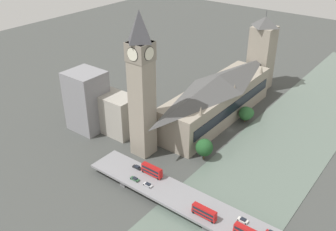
{
  "coord_description": "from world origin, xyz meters",
  "views": [
    {
      "loc": [
        -86.5,
        173.44,
        114.85
      ],
      "look_at": [
        19.47,
        35.8,
        19.15
      ],
      "focal_mm": 40.0,
      "sensor_mm": 36.0,
      "label": 1
    }
  ],
  "objects_px": {
    "clock_tower": "(141,83)",
    "double_decker_bus_rear": "(152,170)",
    "victoria_tower": "(262,53)",
    "car_southbound_extra": "(135,179)",
    "road_bridge": "(214,215)",
    "car_southbound_tail": "(137,167)",
    "double_decker_bus_lead": "(204,212)",
    "car_southbound_mid": "(243,220)",
    "parliament_hall": "(217,97)",
    "car_northbound_lead": "(148,185)"
  },
  "relations": [
    {
      "from": "parliament_hall",
      "to": "double_decker_bus_lead",
      "type": "height_order",
      "value": "parliament_hall"
    },
    {
      "from": "car_southbound_mid",
      "to": "car_southbound_tail",
      "type": "xyz_separation_m",
      "value": [
        57.56,
        -0.46,
        -0.07
      ]
    },
    {
      "from": "clock_tower",
      "to": "car_southbound_tail",
      "type": "xyz_separation_m",
      "value": [
        -10.86,
        17.57,
        -35.81
      ]
    },
    {
      "from": "victoria_tower",
      "to": "car_southbound_extra",
      "type": "xyz_separation_m",
      "value": [
        -5.05,
        140.42,
        -20.89
      ]
    },
    {
      "from": "clock_tower",
      "to": "double_decker_bus_rear",
      "type": "height_order",
      "value": "clock_tower"
    },
    {
      "from": "road_bridge",
      "to": "car_southbound_mid",
      "type": "relative_size",
      "value": 30.3
    },
    {
      "from": "double_decker_bus_lead",
      "to": "victoria_tower",
      "type": "bearing_deg",
      "value": -72.82
    },
    {
      "from": "double_decker_bus_rear",
      "to": "car_northbound_lead",
      "type": "distance_m",
      "value": 8.48
    },
    {
      "from": "clock_tower",
      "to": "double_decker_bus_rear",
      "type": "relative_size",
      "value": 6.85
    },
    {
      "from": "victoria_tower",
      "to": "double_decker_bus_rear",
      "type": "bearing_deg",
      "value": 93.86
    },
    {
      "from": "car_southbound_mid",
      "to": "car_southbound_extra",
      "type": "relative_size",
      "value": 0.95
    },
    {
      "from": "car_southbound_extra",
      "to": "car_northbound_lead",
      "type": "bearing_deg",
      "value": -176.33
    },
    {
      "from": "parliament_hall",
      "to": "road_bridge",
      "type": "relative_size",
      "value": 0.72
    },
    {
      "from": "clock_tower",
      "to": "victoria_tower",
      "type": "xyz_separation_m",
      "value": [
        -11.03,
        -115.45,
        -14.93
      ]
    },
    {
      "from": "victoria_tower",
      "to": "double_decker_bus_rear",
      "type": "distance_m",
      "value": 134.22
    },
    {
      "from": "road_bridge",
      "to": "car_southbound_mid",
      "type": "xyz_separation_m",
      "value": [
        -11.26,
        -3.3,
        1.63
      ]
    },
    {
      "from": "car_southbound_tail",
      "to": "victoria_tower",
      "type": "bearing_deg",
      "value": -90.07
    },
    {
      "from": "double_decker_bus_lead",
      "to": "car_southbound_extra",
      "type": "height_order",
      "value": "double_decker_bus_lead"
    },
    {
      "from": "double_decker_bus_lead",
      "to": "car_northbound_lead",
      "type": "distance_m",
      "value": 30.98
    },
    {
      "from": "road_bridge",
      "to": "car_southbound_extra",
      "type": "bearing_deg",
      "value": 5.07
    },
    {
      "from": "victoria_tower",
      "to": "car_northbound_lead",
      "type": "xyz_separation_m",
      "value": [
        -12.63,
        139.93,
        -20.86
      ]
    },
    {
      "from": "clock_tower",
      "to": "victoria_tower",
      "type": "distance_m",
      "value": 116.93
    },
    {
      "from": "parliament_hall",
      "to": "road_bridge",
      "type": "xyz_separation_m",
      "value": [
        -46.08,
        77.8,
        -10.84
      ]
    },
    {
      "from": "victoria_tower",
      "to": "road_bridge",
      "type": "distance_m",
      "value": 146.08
    },
    {
      "from": "double_decker_bus_rear",
      "to": "car_southbound_mid",
      "type": "relative_size",
      "value": 2.55
    },
    {
      "from": "car_northbound_lead",
      "to": "car_southbound_mid",
      "type": "bearing_deg",
      "value": -171.79
    },
    {
      "from": "car_northbound_lead",
      "to": "car_southbound_tail",
      "type": "xyz_separation_m",
      "value": [
        12.8,
        -6.92,
        -0.02
      ]
    },
    {
      "from": "car_southbound_mid",
      "to": "car_northbound_lead",
      "type": "bearing_deg",
      "value": 8.21
    },
    {
      "from": "car_southbound_tail",
      "to": "car_southbound_extra",
      "type": "height_order",
      "value": "car_southbound_tail"
    },
    {
      "from": "car_southbound_mid",
      "to": "car_southbound_extra",
      "type": "distance_m",
      "value": 52.79
    },
    {
      "from": "parliament_hall",
      "to": "clock_tower",
      "type": "xyz_separation_m",
      "value": [
        11.09,
        56.48,
        26.53
      ]
    },
    {
      "from": "clock_tower",
      "to": "double_decker_bus_lead",
      "type": "bearing_deg",
      "value": 155.07
    },
    {
      "from": "road_bridge",
      "to": "car_southbound_tail",
      "type": "bearing_deg",
      "value": -4.64
    },
    {
      "from": "parliament_hall",
      "to": "double_decker_bus_rear",
      "type": "height_order",
      "value": "parliament_hall"
    },
    {
      "from": "double_decker_bus_lead",
      "to": "car_southbound_extra",
      "type": "bearing_deg",
      "value": -0.59
    },
    {
      "from": "parliament_hall",
      "to": "clock_tower",
      "type": "bearing_deg",
      "value": 78.89
    },
    {
      "from": "clock_tower",
      "to": "double_decker_bus_lead",
      "type": "relative_size",
      "value": 6.91
    },
    {
      "from": "clock_tower",
      "to": "car_northbound_lead",
      "type": "bearing_deg",
      "value": 134.02
    },
    {
      "from": "parliament_hall",
      "to": "victoria_tower",
      "type": "relative_size",
      "value": 1.7
    },
    {
      "from": "car_southbound_mid",
      "to": "car_southbound_extra",
      "type": "bearing_deg",
      "value": 7.56
    },
    {
      "from": "double_decker_bus_lead",
      "to": "car_northbound_lead",
      "type": "xyz_separation_m",
      "value": [
        30.91,
        -0.88,
        -1.93
      ]
    },
    {
      "from": "car_southbound_mid",
      "to": "car_southbound_tail",
      "type": "bearing_deg",
      "value": -0.46
    },
    {
      "from": "victoria_tower",
      "to": "car_southbound_extra",
      "type": "distance_m",
      "value": 142.05
    },
    {
      "from": "double_decker_bus_lead",
      "to": "car_northbound_lead",
      "type": "height_order",
      "value": "double_decker_bus_lead"
    },
    {
      "from": "car_northbound_lead",
      "to": "car_southbound_tail",
      "type": "relative_size",
      "value": 0.96
    },
    {
      "from": "double_decker_bus_lead",
      "to": "car_southbound_extra",
      "type": "relative_size",
      "value": 2.39
    },
    {
      "from": "victoria_tower",
      "to": "parliament_hall",
      "type": "bearing_deg",
      "value": 90.05
    },
    {
      "from": "clock_tower",
      "to": "double_decker_bus_rear",
      "type": "xyz_separation_m",
      "value": [
        -19.97,
        17.15,
        -33.7
      ]
    },
    {
      "from": "clock_tower",
      "to": "double_decker_bus_rear",
      "type": "bearing_deg",
      "value": 139.35
    },
    {
      "from": "road_bridge",
      "to": "car_southbound_extra",
      "type": "distance_m",
      "value": 41.27
    }
  ]
}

